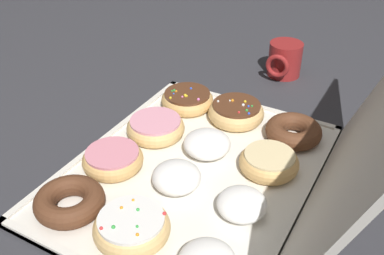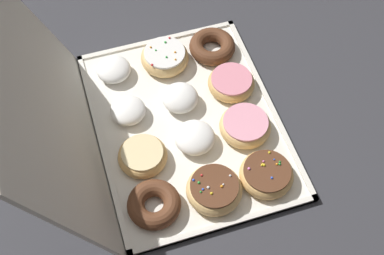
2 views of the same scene
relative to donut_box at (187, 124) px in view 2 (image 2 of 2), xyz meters
The scene contains 15 objects.
ground_plane 0.01m from the donut_box, ahead, with size 3.00×3.00×0.00m, color #333338.
donut_box is the anchor object (origin of this frame).
box_lid_open 0.33m from the donut_box, 90.00° to the left, with size 0.53×0.40×0.01m, color silver.
sprinkle_donut_0 0.22m from the donut_box, 147.85° to the right, with size 0.12×0.12×0.04m.
pink_frosted_donut_1 0.13m from the donut_box, 116.76° to the right, with size 0.12×0.12×0.04m.
pink_frosted_donut_2 0.15m from the donut_box, 63.32° to the right, with size 0.11×0.11×0.04m.
chocolate_cake_ring_donut_3 0.22m from the donut_box, 33.29° to the right, with size 0.11×0.11×0.04m.
sprinkle_donut_4 0.19m from the donut_box, behind, with size 0.12×0.12×0.04m.
powdered_filled_donut_5 0.06m from the donut_box, behind, with size 0.09×0.09×0.04m.
powdered_filled_donut_6 0.06m from the donut_box, ahead, with size 0.08×0.08×0.05m.
sprinkle_donut_7 0.19m from the donut_box, ahead, with size 0.12×0.12×0.04m.
chocolate_cake_ring_donut_8 0.22m from the donut_box, 145.06° to the left, with size 0.11×0.11×0.04m.
glazed_ring_donut_9 0.14m from the donut_box, 118.34° to the left, with size 0.11×0.11×0.04m.
powdered_filled_donut_10 0.14m from the donut_box, 64.35° to the left, with size 0.08×0.08×0.04m.
powdered_filled_donut_11 0.23m from the donut_box, 34.35° to the left, with size 0.08×0.08×0.04m.
Camera 2 is at (-0.63, 0.19, 1.01)m, focal length 49.12 mm.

